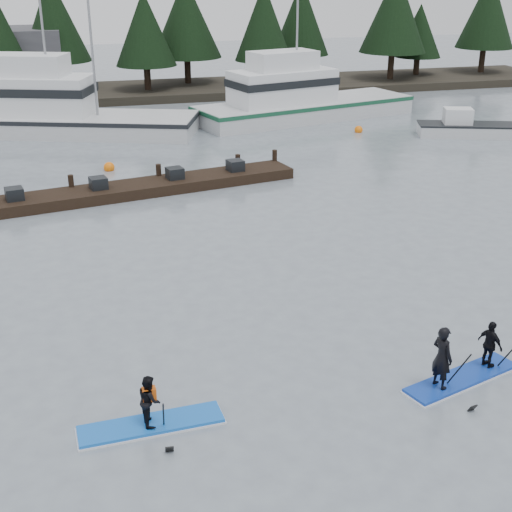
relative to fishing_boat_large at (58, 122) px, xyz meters
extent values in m
plane|color=slate|center=(5.69, -30.29, -0.66)|extent=(160.00, 160.00, 0.00)
cube|color=#2D281E|center=(5.69, 11.71, -0.36)|extent=(70.00, 8.00, 0.60)
cube|color=silver|center=(0.45, -0.17, -0.56)|extent=(16.00, 9.38, 2.06)
cube|color=white|center=(-1.29, 0.47, 1.59)|extent=(7.60, 5.31, 2.23)
cylinder|color=gray|center=(-0.27, 0.10, 3.93)|extent=(0.14, 0.14, 6.92)
cube|color=silver|center=(15.70, 0.25, -0.56)|extent=(15.23, 7.73, 2.09)
cube|color=white|center=(14.00, -0.19, 1.53)|extent=(7.14, 4.57, 2.09)
cylinder|color=gray|center=(14.99, 0.07, 3.79)|extent=(0.14, 0.14, 6.60)
cube|color=silver|center=(23.58, -7.22, -0.30)|extent=(6.50, 3.86, 0.73)
cube|color=black|center=(3.49, -13.31, -0.43)|extent=(14.30, 4.56, 0.47)
sphere|color=orange|center=(2.29, -9.14, -0.66)|extent=(0.54, 0.54, 0.54)
sphere|color=orange|center=(17.52, -4.47, -0.66)|extent=(0.50, 0.50, 0.50)
cube|color=blue|center=(1.53, -30.70, -0.60)|extent=(3.23, 0.93, 0.12)
imported|color=black|center=(1.53, -30.70, 0.05)|extent=(0.48, 0.60, 1.19)
cube|color=#E25813|center=(1.53, -30.70, 0.19)|extent=(0.31, 0.21, 0.32)
cylinder|color=black|center=(1.79, -30.91, -0.41)|extent=(0.12, 0.87, 1.47)
cube|color=#1138A6|center=(9.18, -30.81, -0.61)|extent=(3.34, 1.69, 0.12)
imported|color=black|center=(8.42, -31.05, 0.25)|extent=(0.54, 0.67, 1.60)
cylinder|color=black|center=(8.72, -31.18, -0.20)|extent=(0.19, 0.94, 1.61)
imported|color=black|center=(10.04, -30.55, 0.08)|extent=(0.51, 0.79, 1.25)
cylinder|color=black|center=(10.35, -30.68, -0.39)|extent=(0.17, 0.88, 1.49)
camera|label=1|loc=(0.33, -44.00, 8.91)|focal=50.00mm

